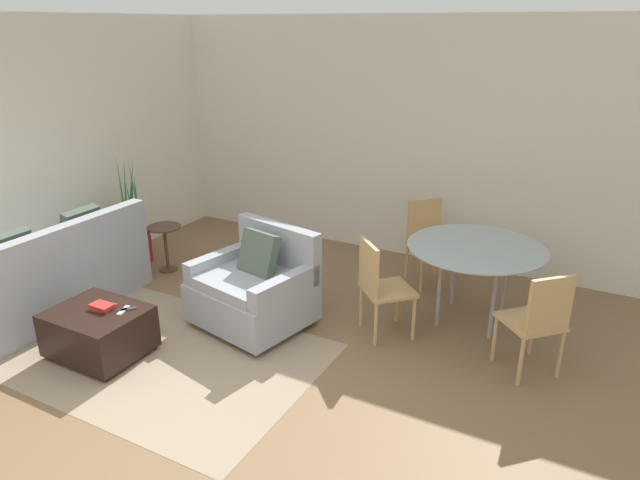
{
  "coord_description": "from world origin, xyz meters",
  "views": [
    {
      "loc": [
        2.47,
        -2.46,
        2.65
      ],
      "look_at": [
        0.11,
        1.93,
        0.75
      ],
      "focal_mm": 32.0,
      "sensor_mm": 36.0,
      "label": 1
    }
  ],
  "objects_px": {
    "book_stack": "(103,306)",
    "tv_remote_secondary": "(123,310)",
    "armchair": "(255,289)",
    "side_table": "(165,240)",
    "potted_plant": "(135,238)",
    "dining_chair_near_right": "(539,317)",
    "tv_remote_primary": "(128,309)",
    "dining_chair_far_left": "(427,236)",
    "couch": "(47,281)",
    "dining_table": "(476,254)",
    "ottoman": "(99,331)",
    "dining_chair_near_left": "(379,283)"
  },
  "relations": [
    {
      "from": "dining_chair_near_left",
      "to": "tv_remote_secondary",
      "type": "bearing_deg",
      "value": -142.94
    },
    {
      "from": "dining_chair_far_left",
      "to": "dining_chair_near_left",
      "type": "bearing_deg",
      "value": -90.0
    },
    {
      "from": "armchair",
      "to": "side_table",
      "type": "relative_size",
      "value": 2.13
    },
    {
      "from": "potted_plant",
      "to": "dining_table",
      "type": "bearing_deg",
      "value": 6.61
    },
    {
      "from": "book_stack",
      "to": "side_table",
      "type": "distance_m",
      "value": 1.74
    },
    {
      "from": "ottoman",
      "to": "potted_plant",
      "type": "xyz_separation_m",
      "value": [
        -1.23,
        1.64,
        0.06
      ]
    },
    {
      "from": "book_stack",
      "to": "dining_chair_near_left",
      "type": "height_order",
      "value": "dining_chair_near_left"
    },
    {
      "from": "book_stack",
      "to": "tv_remote_secondary",
      "type": "bearing_deg",
      "value": 17.39
    },
    {
      "from": "dining_chair_far_left",
      "to": "ottoman",
      "type": "bearing_deg",
      "value": -125.15
    },
    {
      "from": "tv_remote_secondary",
      "to": "dining_chair_near_right",
      "type": "relative_size",
      "value": 0.19
    },
    {
      "from": "couch",
      "to": "dining_chair_near_right",
      "type": "distance_m",
      "value": 4.48
    },
    {
      "from": "couch",
      "to": "tv_remote_primary",
      "type": "xyz_separation_m",
      "value": [
        1.28,
        -0.18,
        0.1
      ]
    },
    {
      "from": "side_table",
      "to": "dining_chair_far_left",
      "type": "xyz_separation_m",
      "value": [
        2.67,
        1.14,
        0.15
      ]
    },
    {
      "from": "side_table",
      "to": "dining_chair_near_left",
      "type": "height_order",
      "value": "dining_chair_near_left"
    },
    {
      "from": "potted_plant",
      "to": "side_table",
      "type": "bearing_deg",
      "value": -2.84
    },
    {
      "from": "tv_remote_primary",
      "to": "tv_remote_secondary",
      "type": "height_order",
      "value": "same"
    },
    {
      "from": "couch",
      "to": "potted_plant",
      "type": "height_order",
      "value": "potted_plant"
    },
    {
      "from": "ottoman",
      "to": "book_stack",
      "type": "relative_size",
      "value": 3.99
    },
    {
      "from": "couch",
      "to": "armchair",
      "type": "distance_m",
      "value": 2.06
    },
    {
      "from": "book_stack",
      "to": "dining_chair_near_right",
      "type": "relative_size",
      "value": 0.21
    },
    {
      "from": "book_stack",
      "to": "tv_remote_primary",
      "type": "height_order",
      "value": "book_stack"
    },
    {
      "from": "dining_chair_near_right",
      "to": "dining_chair_far_left",
      "type": "distance_m",
      "value": 1.89
    },
    {
      "from": "ottoman",
      "to": "potted_plant",
      "type": "bearing_deg",
      "value": 126.82
    },
    {
      "from": "tv_remote_primary",
      "to": "dining_chair_near_right",
      "type": "height_order",
      "value": "dining_chair_near_right"
    },
    {
      "from": "couch",
      "to": "dining_chair_far_left",
      "type": "xyz_separation_m",
      "value": [
        3.0,
        2.43,
        0.2
      ]
    },
    {
      "from": "tv_remote_secondary",
      "to": "book_stack",
      "type": "bearing_deg",
      "value": -162.61
    },
    {
      "from": "tv_remote_primary",
      "to": "dining_table",
      "type": "distance_m",
      "value": 3.09
    },
    {
      "from": "ottoman",
      "to": "tv_remote_primary",
      "type": "xyz_separation_m",
      "value": [
        0.22,
        0.14,
        0.19
      ]
    },
    {
      "from": "tv_remote_secondary",
      "to": "dining_table",
      "type": "bearing_deg",
      "value": 39.46
    },
    {
      "from": "dining_chair_near_left",
      "to": "dining_chair_near_right",
      "type": "bearing_deg",
      "value": 0.0
    },
    {
      "from": "dining_chair_near_left",
      "to": "dining_chair_near_right",
      "type": "height_order",
      "value": "same"
    },
    {
      "from": "tv_remote_primary",
      "to": "dining_table",
      "type": "bearing_deg",
      "value": 39.18
    },
    {
      "from": "couch",
      "to": "dining_chair_far_left",
      "type": "relative_size",
      "value": 2.17
    },
    {
      "from": "ottoman",
      "to": "book_stack",
      "type": "height_order",
      "value": "book_stack"
    },
    {
      "from": "ottoman",
      "to": "tv_remote_primary",
      "type": "relative_size",
      "value": 5.83
    },
    {
      "from": "side_table",
      "to": "dining_table",
      "type": "xyz_separation_m",
      "value": [
        3.34,
        0.47,
        0.31
      ]
    },
    {
      "from": "dining_chair_near_left",
      "to": "dining_chair_near_right",
      "type": "xyz_separation_m",
      "value": [
        1.34,
        0.0,
        0.0
      ]
    },
    {
      "from": "dining_table",
      "to": "dining_chair_near_right",
      "type": "distance_m",
      "value": 0.96
    },
    {
      "from": "ottoman",
      "to": "dining_chair_near_left",
      "type": "xyz_separation_m",
      "value": [
        1.94,
        1.42,
        0.29
      ]
    },
    {
      "from": "armchair",
      "to": "dining_chair_far_left",
      "type": "distance_m",
      "value": 2.01
    },
    {
      "from": "dining_table",
      "to": "dining_chair_near_right",
      "type": "xyz_separation_m",
      "value": [
        0.67,
        -0.67,
        -0.16
      ]
    },
    {
      "from": "armchair",
      "to": "book_stack",
      "type": "height_order",
      "value": "armchair"
    },
    {
      "from": "ottoman",
      "to": "tv_remote_secondary",
      "type": "relative_size",
      "value": 4.56
    },
    {
      "from": "dining_table",
      "to": "dining_chair_near_right",
      "type": "relative_size",
      "value": 1.39
    },
    {
      "from": "tv_remote_primary",
      "to": "dining_table",
      "type": "xyz_separation_m",
      "value": [
        2.39,
        1.95,
        0.26
      ]
    },
    {
      "from": "armchair",
      "to": "tv_remote_primary",
      "type": "height_order",
      "value": "armchair"
    },
    {
      "from": "potted_plant",
      "to": "dining_chair_far_left",
      "type": "bearing_deg",
      "value": 19.34
    },
    {
      "from": "couch",
      "to": "dining_chair_far_left",
      "type": "distance_m",
      "value": 3.87
    },
    {
      "from": "dining_table",
      "to": "dining_chair_far_left",
      "type": "relative_size",
      "value": 1.39
    },
    {
      "from": "tv_remote_secondary",
      "to": "armchair",
      "type": "bearing_deg",
      "value": 56.08
    }
  ]
}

